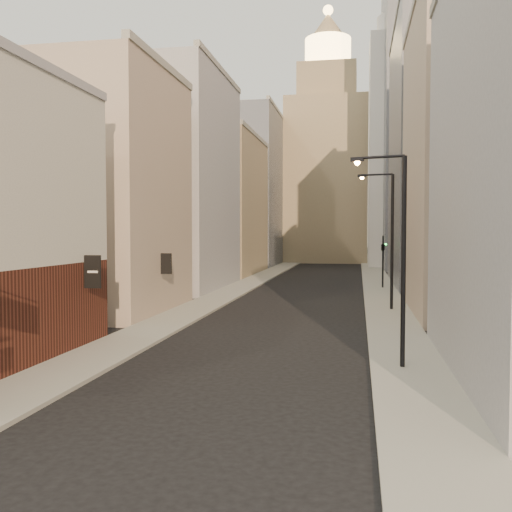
{
  "coord_description": "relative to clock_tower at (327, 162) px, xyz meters",
  "views": [
    {
      "loc": [
        4.5,
        -9.94,
        5.45
      ],
      "look_at": [
        -0.51,
        17.94,
        4.19
      ],
      "focal_mm": 40.0,
      "sensor_mm": 36.0,
      "label": 1
    }
  ],
  "objects": [
    {
      "name": "sidewalk_left",
      "position": [
        -5.5,
        -37.0,
        -17.56
      ],
      "size": [
        3.0,
        140.0,
        0.15
      ],
      "primitive_type": "cube",
      "color": "gray",
      "rests_on": "ground"
    },
    {
      "name": "sidewalk_right",
      "position": [
        7.5,
        -37.0,
        -17.56
      ],
      "size": [
        3.0,
        140.0,
        0.15
      ],
      "primitive_type": "cube",
      "color": "gray",
      "rests_on": "ground"
    },
    {
      "name": "left_bldg_beige",
      "position": [
        -11.0,
        -66.0,
        -9.63
      ],
      "size": [
        8.0,
        12.0,
        16.0
      ],
      "primitive_type": "cube",
      "color": "tan",
      "rests_on": "ground"
    },
    {
      "name": "left_bldg_grey",
      "position": [
        -11.0,
        -50.0,
        -7.63
      ],
      "size": [
        8.0,
        16.0,
        20.0
      ],
      "primitive_type": "cube",
      "color": "gray",
      "rests_on": "ground"
    },
    {
      "name": "left_bldg_tan",
      "position": [
        -11.0,
        -32.0,
        -9.13
      ],
      "size": [
        8.0,
        18.0,
        17.0
      ],
      "primitive_type": "cube",
      "color": "#927F5E",
      "rests_on": "ground"
    },
    {
      "name": "left_bldg_wingrid",
      "position": [
        -11.0,
        -12.0,
        -5.63
      ],
      "size": [
        8.0,
        20.0,
        24.0
      ],
      "primitive_type": "cube",
      "color": "gray",
      "rests_on": "ground"
    },
    {
      "name": "right_bldg_beige",
      "position": [
        13.0,
        -62.0,
        -7.63
      ],
      "size": [
        8.0,
        16.0,
        20.0
      ],
      "primitive_type": "cube",
      "color": "tan",
      "rests_on": "ground"
    },
    {
      "name": "right_bldg_wingrid",
      "position": [
        13.0,
        -42.0,
        -4.63
      ],
      "size": [
        8.0,
        20.0,
        26.0
      ],
      "primitive_type": "cube",
      "color": "gray",
      "rests_on": "ground"
    },
    {
      "name": "highrise",
      "position": [
        19.0,
        -14.0,
        8.02
      ],
      "size": [
        21.0,
        23.0,
        51.2
      ],
      "color": "gray",
      "rests_on": "ground"
    },
    {
      "name": "clock_tower",
      "position": [
        0.0,
        0.0,
        0.0
      ],
      "size": [
        14.0,
        14.0,
        44.9
      ],
      "color": "#927F5E",
      "rests_on": "ground"
    },
    {
      "name": "white_tower",
      "position": [
        11.0,
        -14.0,
        0.97
      ],
      "size": [
        8.0,
        8.0,
        41.5
      ],
      "color": "silver",
      "rests_on": "ground"
    },
    {
      "name": "streetlamp_near",
      "position": [
        7.02,
        -79.2,
        -12.84
      ],
      "size": [
        2.16,
        0.7,
        8.39
      ],
      "rotation": [
        0.0,
        0.0,
        -0.25
      ],
      "color": "black",
      "rests_on": "ground"
    },
    {
      "name": "streetlamp_mid",
      "position": [
        7.51,
        -62.49,
        -12.31
      ],
      "size": [
        2.43,
        0.53,
        9.31
      ],
      "rotation": [
        0.0,
        0.0,
        -0.13
      ],
      "color": "black",
      "rests_on": "ground"
    },
    {
      "name": "traffic_light_right",
      "position": [
        7.79,
        -47.54,
        -13.83
      ],
      "size": [
        0.7,
        0.7,
        5.0
      ],
      "rotation": [
        0.0,
        0.0,
        2.85
      ],
      "color": "black",
      "rests_on": "ground"
    }
  ]
}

